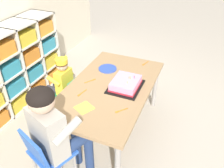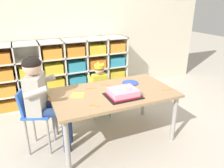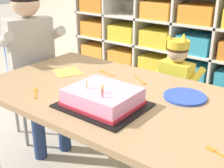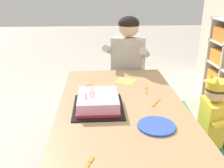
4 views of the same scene
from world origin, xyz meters
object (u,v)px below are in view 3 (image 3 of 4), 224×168
at_px(adult_helper_seated, 33,50).
at_px(child_with_crown, 179,79).
at_px(fork_by_napkin, 140,80).
at_px(fork_near_child_seat, 36,92).
at_px(classroom_chair_blue, 169,105).
at_px(birthday_cake_on_tray, 103,99).
at_px(paper_plate_stack, 185,97).
at_px(activity_table, 114,104).
at_px(fork_at_table_front_edge, 219,153).
at_px(classroom_chair_adult_side, 31,75).
at_px(fork_scattered_mid_table, 106,73).

bearing_deg(adult_helper_seated, child_with_crown, -37.60).
height_order(fork_by_napkin, fork_near_child_seat, same).
relative_size(classroom_chair_blue, adult_helper_seated, 0.53).
xyz_separation_m(birthday_cake_on_tray, paper_plate_stack, (0.26, 0.31, -0.03)).
xyz_separation_m(activity_table, child_with_crown, (0.06, 0.64, -0.05)).
bearing_deg(child_with_crown, activity_table, 89.47).
bearing_deg(birthday_cake_on_tray, fork_near_child_seat, -166.59).
bearing_deg(classroom_chair_blue, birthday_cake_on_tray, 94.58).
distance_m(birthday_cake_on_tray, fork_at_table_front_edge, 0.56).
xyz_separation_m(child_with_crown, paper_plate_stack, (0.25, -0.48, 0.12)).
xyz_separation_m(classroom_chair_blue, classroom_chair_adult_side, (-0.94, -0.38, 0.11)).
height_order(adult_helper_seated, fork_by_napkin, adult_helper_seated).
distance_m(fork_at_table_front_edge, fork_near_child_seat, 0.92).
bearing_deg(fork_scattered_mid_table, classroom_chair_adult_side, -164.48).
bearing_deg(classroom_chair_adult_side, activity_table, -79.79).
bearing_deg(child_with_crown, fork_by_napkin, 88.79).
relative_size(child_with_crown, paper_plate_stack, 3.96).
height_order(classroom_chair_blue, fork_by_napkin, fork_by_napkin).
bearing_deg(fork_by_napkin, classroom_chair_adult_side, 36.78).
height_order(activity_table, fork_scattered_mid_table, fork_scattered_mid_table).
bearing_deg(birthday_cake_on_tray, fork_at_table_front_edge, -4.94).
distance_m(classroom_chair_blue, paper_plate_stack, 0.54).
bearing_deg(classroom_chair_blue, fork_near_child_seat, 69.41).
xyz_separation_m(activity_table, birthday_cake_on_tray, (0.05, -0.15, 0.10)).
height_order(classroom_chair_adult_side, birthday_cake_on_tray, birthday_cake_on_tray).
bearing_deg(birthday_cake_on_tray, fork_scattered_mid_table, 126.89).
height_order(classroom_chair_blue, fork_near_child_seat, fork_near_child_seat).
distance_m(activity_table, adult_helper_seated, 0.80).
distance_m(classroom_chair_adult_side, fork_by_napkin, 0.91).
bearing_deg(child_with_crown, classroom_chair_blue, 90.46).
bearing_deg(paper_plate_stack, activity_table, -152.79).
xyz_separation_m(classroom_chair_blue, fork_at_table_front_edge, (0.55, -0.74, 0.27)).
bearing_deg(fork_by_napkin, adult_helper_seated, 40.11).
distance_m(paper_plate_stack, fork_at_table_front_edge, 0.46).
distance_m(classroom_chair_adult_side, birthday_cake_on_tray, 1.00).
xyz_separation_m(classroom_chair_blue, fork_near_child_seat, (-0.37, -0.78, 0.27)).
bearing_deg(activity_table, adult_helper_seated, 171.16).
bearing_deg(fork_near_child_seat, classroom_chair_blue, 104.69).
height_order(child_with_crown, fork_scattered_mid_table, child_with_crown).
relative_size(activity_table, fork_near_child_seat, 13.30).
distance_m(adult_helper_seated, paper_plate_stack, 1.09).
relative_size(fork_scattered_mid_table, fork_near_child_seat, 1.26).
relative_size(adult_helper_seated, fork_by_napkin, 8.99).
bearing_deg(fork_near_child_seat, activity_table, 77.13).
bearing_deg(fork_at_table_front_edge, classroom_chair_blue, 144.53).
bearing_deg(activity_table, classroom_chair_blue, 84.61).
height_order(birthday_cake_on_tray, paper_plate_stack, birthday_cake_on_tray).
height_order(fork_at_table_front_edge, fork_by_napkin, same).
xyz_separation_m(birthday_cake_on_tray, fork_at_table_front_edge, (0.55, -0.05, -0.04)).
distance_m(fork_at_table_front_edge, fork_by_napkin, 0.73).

